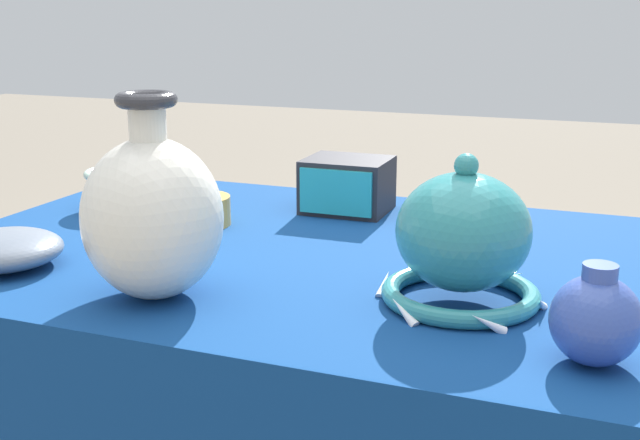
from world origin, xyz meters
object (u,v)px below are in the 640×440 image
at_px(vase_tall_bulbous, 153,215).
at_px(bowl_shallow_slate, 5,249).
at_px(mosaic_tile_box, 347,185).
at_px(jar_round_cobalt, 596,319).
at_px(cup_wide_celadon, 123,187).
at_px(vase_dome_bell, 463,243).
at_px(pot_squat_ochre, 200,211).

xyz_separation_m(vase_tall_bulbous, bowl_shallow_slate, (-0.26, 0.02, -0.08)).
distance_m(mosaic_tile_box, jar_round_cobalt, 0.66).
relative_size(bowl_shallow_slate, cup_wide_celadon, 1.17).
bearing_deg(bowl_shallow_slate, mosaic_tile_box, 54.07).
bearing_deg(jar_round_cobalt, vase_tall_bulbous, 179.15).
bearing_deg(cup_wide_celadon, vase_dome_bell, -21.02).
relative_size(jar_round_cobalt, cup_wide_celadon, 0.79).
height_order(vase_dome_bell, mosaic_tile_box, vase_dome_bell).
bearing_deg(bowl_shallow_slate, jar_round_cobalt, -2.35).
height_order(vase_dome_bell, jar_round_cobalt, vase_dome_bell).
relative_size(vase_dome_bell, pot_squat_ochre, 2.00).
distance_m(pot_squat_ochre, cup_wide_celadon, 0.19).
xyz_separation_m(jar_round_cobalt, cup_wide_celadon, (-0.81, 0.37, -0.01)).
bearing_deg(jar_round_cobalt, bowl_shallow_slate, 177.65).
bearing_deg(mosaic_tile_box, vase_tall_bulbous, -99.94).
bearing_deg(jar_round_cobalt, vase_dome_bell, 142.36).
bearing_deg(mosaic_tile_box, vase_dome_bell, -54.13).
relative_size(mosaic_tile_box, pot_squat_ochre, 1.43).
distance_m(vase_tall_bulbous, mosaic_tile_box, 0.50).
relative_size(mosaic_tile_box, jar_round_cobalt, 1.39).
height_order(mosaic_tile_box, jar_round_cobalt, jar_round_cobalt).
distance_m(vase_dome_bell, cup_wide_celadon, 0.70).
height_order(mosaic_tile_box, pot_squat_ochre, mosaic_tile_box).
bearing_deg(vase_tall_bulbous, cup_wide_celadon, 129.21).
distance_m(bowl_shallow_slate, pot_squat_ochre, 0.32).
height_order(vase_tall_bulbous, cup_wide_celadon, vase_tall_bulbous).
xyz_separation_m(vase_dome_bell, cup_wide_celadon, (-0.65, 0.25, -0.04)).
relative_size(mosaic_tile_box, cup_wide_celadon, 1.09).
bearing_deg(vase_tall_bulbous, mosaic_tile_box, 80.78).
xyz_separation_m(vase_dome_bell, jar_round_cobalt, (0.16, -0.12, -0.03)).
xyz_separation_m(jar_round_cobalt, pot_squat_ochre, (-0.63, 0.32, -0.02)).
xyz_separation_m(vase_tall_bulbous, jar_round_cobalt, (0.51, -0.01, -0.06)).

